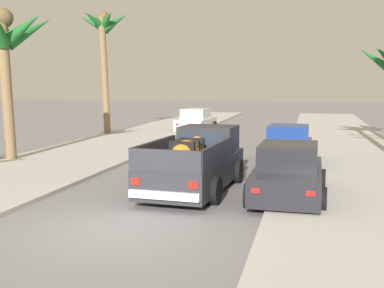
{
  "coord_description": "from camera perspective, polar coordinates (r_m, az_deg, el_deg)",
  "views": [
    {
      "loc": [
        4.01,
        -9.55,
        3.14
      ],
      "look_at": [
        0.3,
        5.63,
        1.2
      ],
      "focal_mm": 45.16,
      "sensor_mm": 36.0,
      "label": 1
    }
  ],
  "objects": [
    {
      "name": "palm_tree_left_back",
      "position": [
        30.18,
        -10.3,
        12.51
      ],
      "size": [
        3.51,
        3.68,
        7.49
      ],
      "color": "brown",
      "rests_on": "ground"
    },
    {
      "name": "car_left_near",
      "position": [
        13.52,
        11.3,
        -3.4
      ],
      "size": [
        2.08,
        4.28,
        1.54
      ],
      "color": "black",
      "rests_on": "ground"
    },
    {
      "name": "car_left_mid",
      "position": [
        19.23,
        11.27,
        -0.31
      ],
      "size": [
        2.06,
        4.28,
        1.54
      ],
      "color": "navy",
      "rests_on": "ground"
    },
    {
      "name": "car_right_near",
      "position": [
        31.85,
        0.49,
        2.71
      ],
      "size": [
        2.18,
        4.33,
        1.54
      ],
      "color": "silver",
      "rests_on": "ground"
    },
    {
      "name": "curb_right",
      "position": [
        21.77,
        14.69,
        -1.31
      ],
      "size": [
        0.16,
        60.0,
        0.1
      ],
      "primitive_type": "cube",
      "color": "silver",
      "rests_on": "ground"
    },
    {
      "name": "sidewalk_left",
      "position": [
        23.81,
        -10.32,
        -0.47
      ],
      "size": [
        5.25,
        60.0,
        0.12
      ],
      "primitive_type": "cube",
      "color": "#B2AFA8",
      "rests_on": "ground"
    },
    {
      "name": "ground_plane",
      "position": [
        10.82,
        -8.78,
        -9.88
      ],
      "size": [
        160.0,
        160.0,
        0.0
      ],
      "primitive_type": "plane",
      "color": "slate"
    },
    {
      "name": "curb_left",
      "position": [
        23.34,
        -7.57,
        -0.59
      ],
      "size": [
        0.16,
        60.0,
        0.1
      ],
      "primitive_type": "cube",
      "color": "silver",
      "rests_on": "ground"
    },
    {
      "name": "pickup_truck",
      "position": [
        14.38,
        0.49,
        -2.23
      ],
      "size": [
        2.43,
        5.31,
        1.8
      ],
      "color": "#28282D",
      "rests_on": "ground"
    },
    {
      "name": "palm_tree_left_fore",
      "position": [
        20.7,
        -21.28,
        11.39
      ],
      "size": [
        3.3,
        4.05,
        6.11
      ],
      "color": "brown",
      "rests_on": "ground"
    },
    {
      "name": "sidewalk_right",
      "position": [
        21.83,
        17.91,
        -1.38
      ],
      "size": [
        5.25,
        60.0,
        0.12
      ],
      "primitive_type": "cube",
      "color": "#B2AFA8",
      "rests_on": "ground"
    }
  ]
}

